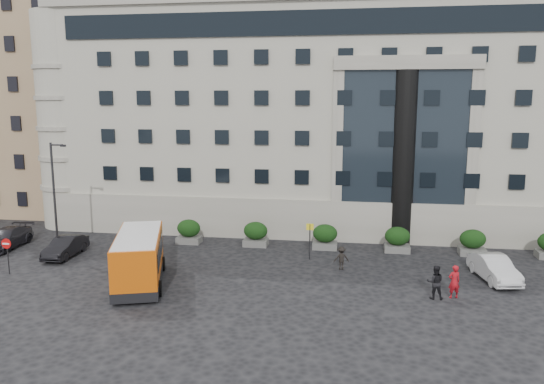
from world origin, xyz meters
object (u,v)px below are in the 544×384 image
(hedge_a, at_px, (189,231))
(pedestrian_c, at_px, (341,258))
(pedestrian_a, at_px, (454,282))
(hedge_c, at_px, (325,236))
(pedestrian_b, at_px, (435,282))
(hedge_d, at_px, (397,239))
(hedge_e, at_px, (473,242))
(red_truck, at_px, (80,201))
(parked_car_d, at_px, (100,213))
(minibus, at_px, (139,257))
(parked_car_c, at_px, (6,238))
(hedge_b, at_px, (256,234))
(parked_car_b, at_px, (65,247))
(white_taxi, at_px, (494,268))
(no_entry_sign, at_px, (7,249))
(bus_stop_sign, at_px, (310,235))
(street_lamp, at_px, (55,195))

(hedge_a, xyz_separation_m, pedestrian_c, (11.71, -4.69, -0.16))
(hedge_a, bearing_deg, pedestrian_a, -26.00)
(hedge_c, distance_m, pedestrian_b, 11.18)
(hedge_d, height_order, hedge_e, same)
(red_truck, distance_m, parked_car_d, 3.97)
(minibus, bearing_deg, pedestrian_b, -17.34)
(hedge_e, xyz_separation_m, parked_car_c, (-33.80, -3.32, -0.21))
(hedge_e, height_order, pedestrian_c, hedge_e)
(red_truck, relative_size, pedestrian_a, 2.77)
(hedge_b, distance_m, parked_car_b, 13.54)
(white_taxi, bearing_deg, pedestrian_c, 165.04)
(hedge_d, height_order, white_taxi, hedge_d)
(pedestrian_a, bearing_deg, parked_car_d, -45.84)
(hedge_b, xyz_separation_m, hedge_e, (15.60, 0.00, 0.00))
(pedestrian_b, xyz_separation_m, pedestrian_c, (-5.23, 4.37, -0.19))
(hedge_a, height_order, parked_car_c, hedge_a)
(no_entry_sign, relative_size, pedestrian_a, 1.23)
(bus_stop_sign, bearing_deg, parked_car_d, 155.92)
(parked_car_d, relative_size, white_taxi, 1.09)
(hedge_e, bearing_deg, pedestrian_c, -152.71)
(hedge_d, bearing_deg, pedestrian_a, -74.71)
(pedestrian_a, bearing_deg, parked_car_c, -28.17)
(parked_car_c, xyz_separation_m, pedestrian_c, (24.71, -1.37, 0.05))
(minibus, distance_m, parked_car_d, 18.28)
(hedge_a, distance_m, bus_stop_sign, 9.94)
(hedge_c, relative_size, street_lamp, 0.23)
(street_lamp, bearing_deg, white_taxi, -1.03)
(minibus, distance_m, parked_car_b, 8.68)
(hedge_e, height_order, no_entry_sign, no_entry_sign)
(pedestrian_b, height_order, pedestrian_c, pedestrian_b)
(hedge_a, xyz_separation_m, parked_car_c, (-13.00, -3.32, -0.21))
(white_taxi, bearing_deg, hedge_d, 124.13)
(hedge_c, xyz_separation_m, no_entry_sign, (-19.40, -8.84, 0.72))
(street_lamp, relative_size, pedestrian_a, 4.25)
(hedge_c, relative_size, pedestrian_c, 1.20)
(parked_car_b, bearing_deg, pedestrian_a, -10.56)
(no_entry_sign, height_order, parked_car_b, no_entry_sign)
(white_taxi, bearing_deg, hedge_b, 150.29)
(hedge_a, height_order, no_entry_sign, no_entry_sign)
(red_truck, bearing_deg, no_entry_sign, -88.81)
(hedge_d, relative_size, no_entry_sign, 0.79)
(hedge_c, height_order, street_lamp, street_lamp)
(red_truck, xyz_separation_m, parked_car_d, (3.15, -2.33, -0.64))
(street_lamp, height_order, pedestrian_c, street_lamp)
(hedge_b, relative_size, white_taxi, 0.40)
(hedge_e, distance_m, red_truck, 35.19)
(no_entry_sign, xyz_separation_m, minibus, (8.85, -0.36, 0.02))
(street_lamp, bearing_deg, no_entry_sign, -104.72)
(hedge_c, bearing_deg, minibus, -138.92)
(hedge_d, distance_m, pedestrian_a, 9.10)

